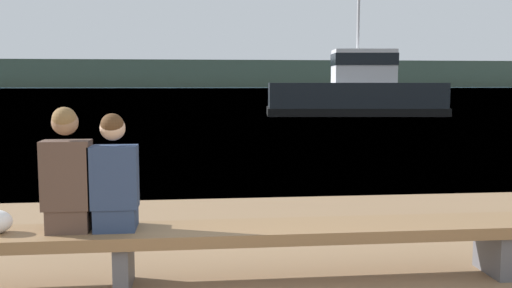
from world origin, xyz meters
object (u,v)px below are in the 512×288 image
at_px(bench_main, 123,240).
at_px(person_left, 67,176).
at_px(person_right, 114,179).
at_px(tugboat_red, 356,94).

relative_size(bench_main, person_left, 6.95).
bearing_deg(person_right, tugboat_red, 69.57).
distance_m(person_left, person_right, 0.36).
xyz_separation_m(person_right, tugboat_red, (8.71, 23.39, 0.15)).
relative_size(bench_main, person_right, 7.33).
bearing_deg(person_left, tugboat_red, 68.80).
height_order(bench_main, person_left, person_left).
xyz_separation_m(bench_main, tugboat_red, (8.66, 23.39, 0.65)).
distance_m(person_right, tugboat_red, 24.96).
bearing_deg(bench_main, tugboat_red, 69.69).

